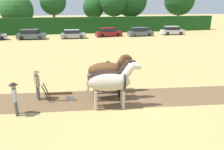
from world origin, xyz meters
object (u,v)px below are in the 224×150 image
object	(u,v)px
draft_horse_lead_left	(112,82)
farmer_onlooker_left	(15,97)
draft_horse_lead_right	(110,78)
parked_car_center_left	(31,35)
parked_car_far_right	(172,31)
tree_center_left	(53,2)
tree_right	(131,1)
parked_car_center_right	(108,32)
tree_far_right	(179,0)
parked_car_right	(140,32)
farmer_at_plow	(37,83)
parked_car_center	(73,34)
tree_left	(17,10)
tree_center	(93,8)
draft_horse_trail_left	(108,70)
farmer_beside_team	(108,71)
plow	(61,95)
tree_center_right	(114,2)

from	to	relation	value
draft_horse_lead_left	farmer_onlooker_left	size ratio (longest dim) A/B	1.74
draft_horse_lead_right	parked_car_center_left	world-z (taller)	draft_horse_lead_right
draft_horse_lead_left	parked_car_far_right	size ratio (longest dim) A/B	0.68
tree_center_left	tree_right	bearing A→B (deg)	1.32
parked_car_center_right	parked_car_far_right	distance (m)	12.10
draft_horse_lead_right	tree_far_right	bearing A→B (deg)	63.72
tree_center_left	parked_car_right	xyz separation A→B (m)	(14.72, -11.58, -5.17)
farmer_at_plow	parked_car_center	bearing A→B (deg)	63.85
tree_far_right	parked_car_center_right	xyz separation A→B (m)	(-19.60, -11.19, -5.67)
tree_left	parked_car_center	world-z (taller)	tree_left
parked_car_center_right	tree_center	bearing A→B (deg)	86.02
draft_horse_trail_left	farmer_onlooker_left	bearing A→B (deg)	-150.99
parked_car_center	tree_center	bearing A→B (deg)	69.55
tree_left	tree_right	bearing A→B (deg)	1.08
tree_left	farmer_beside_team	bearing A→B (deg)	-72.68
tree_center	tree_far_right	world-z (taller)	tree_far_right
parked_car_center_right	parked_car_far_right	xyz separation A→B (m)	(12.10, -0.23, 0.01)
draft_horse_lead_right	parked_car_center_right	distance (m)	26.86
tree_right	farmer_beside_team	size ratio (longest dim) A/B	6.02
tree_center	parked_car_center_right	xyz separation A→B (m)	(0.61, -12.08, -3.98)
farmer_onlooker_left	parked_car_far_right	bearing A→B (deg)	40.09
parked_car_center_left	draft_horse_trail_left	bearing A→B (deg)	-68.52
parked_car_center	draft_horse_lead_left	bearing A→B (deg)	-86.73
parked_car_center_left	tree_far_right	bearing A→B (deg)	25.36
tree_right	draft_horse_lead_right	distance (m)	40.20
tree_center	parked_car_center_right	world-z (taller)	tree_center
parked_car_center	farmer_onlooker_left	bearing A→B (deg)	-96.96
plow	draft_horse_lead_left	bearing A→B (deg)	-22.06
tree_right	farmer_onlooker_left	world-z (taller)	tree_right
tree_left	farmer_at_plow	size ratio (longest dim) A/B	4.38
tree_left	tree_center_right	distance (m)	19.79
tree_left	draft_horse_lead_left	bearing A→B (deg)	-75.02
parked_car_center	parked_car_center_right	world-z (taller)	parked_car_center_right
tree_right	parked_car_far_right	xyz separation A→B (m)	(4.36, -11.53, -5.44)
tree_right	draft_horse_lead_left	size ratio (longest dim) A/B	3.36
tree_right	draft_horse_lead_left	world-z (taller)	tree_right
plow	parked_car_center_right	xyz separation A→B (m)	(8.51, 25.85, 0.41)
draft_horse_trail_left	parked_car_right	size ratio (longest dim) A/B	0.65
parked_car_center_left	plow	bearing A→B (deg)	-75.06
farmer_onlooker_left	farmer_beside_team	bearing A→B (deg)	22.09
parked_car_far_right	tree_center	bearing A→B (deg)	138.72
tree_far_right	farmer_at_plow	size ratio (longest dim) A/B	5.75
tree_right	tree_far_right	world-z (taller)	tree_far_right
parked_car_center	farmer_at_plow	bearing A→B (deg)	-95.62
farmer_onlooker_left	parked_car_far_right	world-z (taller)	farmer_onlooker_left
tree_center_right	draft_horse_lead_left	distance (m)	38.94
tree_right	parked_car_center	distance (m)	19.32
draft_horse_trail_left	parked_car_far_right	bearing A→B (deg)	62.39
draft_horse_lead_right	parked_car_center	xyz separation A→B (m)	(-0.38, 25.32, -0.60)
farmer_beside_team	tree_right	bearing A→B (deg)	34.75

